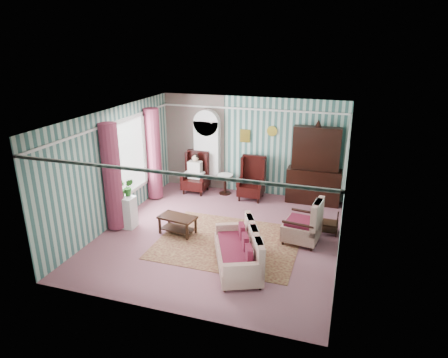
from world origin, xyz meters
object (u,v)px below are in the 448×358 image
(wingback_left, at_px, (195,173))
(plant_stand, at_px, (124,212))
(dresser_hutch, at_px, (315,163))
(sofa, at_px, (237,244))
(bookcase, at_px, (207,154))
(nest_table, at_px, (329,223))
(round_side_table, at_px, (225,184))
(floral_armchair, at_px, (302,221))
(seated_woman, at_px, (195,174))
(wingback_right, at_px, (251,179))
(coffee_table, at_px, (178,225))

(wingback_left, height_order, plant_stand, wingback_left)
(dresser_hutch, xyz_separation_m, sofa, (-1.10, -3.99, -0.64))
(wingback_left, bearing_deg, dresser_hutch, 4.41)
(bookcase, distance_m, nest_table, 4.37)
(round_side_table, xyz_separation_m, nest_table, (3.17, -1.70, -0.03))
(floral_armchair, bearing_deg, dresser_hutch, 7.67)
(floral_armchair, bearing_deg, round_side_table, 55.74)
(bookcase, relative_size, plant_stand, 2.80)
(plant_stand, bearing_deg, nest_table, 13.84)
(round_side_table, bearing_deg, dresser_hutch, 2.64)
(seated_woman, relative_size, nest_table, 2.19)
(seated_woman, xyz_separation_m, floral_armchair, (3.50, -2.18, -0.08))
(bookcase, relative_size, floral_armchair, 2.18)
(seated_woman, bearing_deg, nest_table, -20.85)
(wingback_left, bearing_deg, round_side_table, 9.46)
(sofa, bearing_deg, seated_woman, 9.35)
(wingback_right, xyz_separation_m, round_side_table, (-0.85, 0.15, -0.33))
(wingback_left, distance_m, seated_woman, 0.04)
(dresser_hutch, height_order, seated_woman, dresser_hutch)
(round_side_table, height_order, nest_table, round_side_table)
(sofa, bearing_deg, coffee_table, 36.58)
(seated_woman, height_order, nest_table, seated_woman)
(sofa, relative_size, floral_armchair, 1.75)
(wingback_left, height_order, wingback_right, same)
(floral_armchair, distance_m, coffee_table, 2.95)
(wingback_right, xyz_separation_m, floral_armchair, (1.75, -2.18, -0.11))
(nest_table, bearing_deg, seated_woman, 159.15)
(dresser_hutch, relative_size, plant_stand, 2.95)
(bookcase, distance_m, floral_armchair, 4.19)
(seated_woman, distance_m, round_side_table, 0.96)
(wingback_left, xyz_separation_m, seated_woman, (0.00, 0.00, -0.04))
(wingback_left, distance_m, round_side_table, 0.97)
(seated_woman, xyz_separation_m, round_side_table, (0.90, 0.15, -0.29))
(dresser_hutch, bearing_deg, bookcase, 177.89)
(dresser_hutch, distance_m, wingback_left, 3.55)
(plant_stand, distance_m, sofa, 3.35)
(seated_woman, relative_size, plant_stand, 1.47)
(seated_woman, distance_m, nest_table, 4.37)
(round_side_table, relative_size, plant_stand, 0.75)
(sofa, height_order, floral_armchair, sofa)
(dresser_hutch, distance_m, coffee_table, 4.25)
(wingback_right, bearing_deg, round_side_table, 169.99)
(wingback_left, xyz_separation_m, plant_stand, (-0.80, -2.75, -0.22))
(floral_armchair, bearing_deg, seated_woman, 65.69)
(wingback_left, bearing_deg, floral_armchair, -31.97)
(seated_woman, bearing_deg, round_side_table, 9.46)
(dresser_hutch, distance_m, seated_woman, 3.56)
(dresser_hutch, relative_size, round_side_table, 3.93)
(dresser_hutch, height_order, wingback_left, dresser_hutch)
(sofa, bearing_deg, floral_armchair, -59.08)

